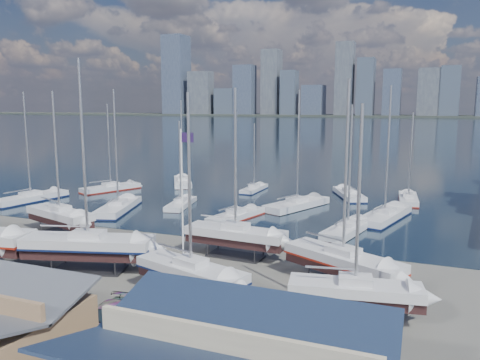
% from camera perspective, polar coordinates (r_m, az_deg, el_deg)
% --- Properties ---
extents(ground, '(1400.00, 1400.00, 0.00)m').
position_cam_1_polar(ground, '(42.63, -13.12, -10.20)').
color(ground, '#605E59').
rests_on(ground, ground).
extents(water, '(1400.00, 600.00, 0.40)m').
position_cam_1_polar(water, '(344.04, 17.66, 6.32)').
color(water, '#172737').
rests_on(water, ground).
extents(far_shore, '(1400.00, 80.00, 2.20)m').
position_cam_1_polar(far_shore, '(603.55, 19.39, 7.36)').
color(far_shore, '#2D332D').
rests_on(far_shore, ground).
extents(skyline, '(639.14, 43.80, 107.69)m').
position_cam_1_polar(skyline, '(598.06, 18.80, 11.02)').
color(skyline, '#475166').
rests_on(skyline, far_shore).
extents(sailboat_cradle_2, '(9.75, 5.25, 15.38)m').
position_cam_1_polar(sailboat_cradle_2, '(54.62, -21.09, -4.08)').
color(sailboat_cradle_2, '#2D2D33').
rests_on(sailboat_cradle_2, ground).
extents(sailboat_cradle_3, '(11.40, 5.95, 17.61)m').
position_cam_1_polar(sailboat_cradle_3, '(41.93, -18.01, -7.65)').
color(sailboat_cradle_3, '#2D2D33').
rests_on(sailboat_cradle_3, ground).
extents(sailboat_cradle_4, '(9.56, 3.15, 15.44)m').
position_cam_1_polar(sailboat_cradle_4, '(43.45, -0.56, -6.75)').
color(sailboat_cradle_4, '#2D2D33').
rests_on(sailboat_cradle_4, ground).
extents(sailboat_cradle_5, '(9.44, 5.08, 14.79)m').
position_cam_1_polar(sailboat_cradle_5, '(34.40, -6.00, -11.20)').
color(sailboat_cradle_5, '#2D2D33').
rests_on(sailboat_cradle_5, ground).
extents(sailboat_cradle_6, '(9.96, 6.86, 15.82)m').
position_cam_1_polar(sailboat_cradle_6, '(37.22, 12.42, -9.69)').
color(sailboat_cradle_6, '#2D2D33').
rests_on(sailboat_cradle_6, ground).
extents(sailboat_cradle_7, '(8.79, 3.81, 14.04)m').
position_cam_1_polar(sailboat_cradle_7, '(32.00, 13.84, -13.07)').
color(sailboat_cradle_7, '#2D2D33').
rests_on(sailboat_cradle_7, ground).
extents(sailboat_moored_0, '(4.88, 11.43, 16.55)m').
position_cam_1_polar(sailboat_moored_0, '(74.85, -24.13, -2.19)').
color(sailboat_moored_0, black).
rests_on(sailboat_moored_0, water).
extents(sailboat_moored_1, '(6.56, 10.16, 14.78)m').
position_cam_1_polar(sailboat_moored_1, '(79.72, -15.47, -1.07)').
color(sailboat_moored_1, black).
rests_on(sailboat_moored_1, water).
extents(sailboat_moored_2, '(7.59, 10.32, 15.47)m').
position_cam_1_polar(sailboat_moored_2, '(83.24, -7.01, -0.38)').
color(sailboat_moored_2, black).
rests_on(sailboat_moored_2, water).
extents(sailboat_moored_3, '(6.24, 11.59, 16.69)m').
position_cam_1_polar(sailboat_moored_3, '(64.20, -14.60, -3.44)').
color(sailboat_moored_3, black).
rests_on(sailboat_moored_3, water).
extents(sailboat_moored_4, '(3.86, 8.50, 12.40)m').
position_cam_1_polar(sailboat_moored_4, '(65.32, -7.22, -2.99)').
color(sailboat_moored_4, black).
rests_on(sailboat_moored_4, water).
extents(sailboat_moored_5, '(2.37, 7.79, 11.57)m').
position_cam_1_polar(sailboat_moored_5, '(76.55, 1.73, -1.15)').
color(sailboat_moored_5, black).
rests_on(sailboat_moored_5, water).
extents(sailboat_moored_6, '(4.83, 9.56, 13.76)m').
position_cam_1_polar(sailboat_moored_6, '(57.82, -0.47, -4.52)').
color(sailboat_moored_6, black).
rests_on(sailboat_moored_6, water).
extents(sailboat_moored_7, '(7.17, 11.37, 16.67)m').
position_cam_1_polar(sailboat_moored_7, '(64.32, 6.97, -3.18)').
color(sailboat_moored_7, black).
rests_on(sailboat_moored_7, water).
extents(sailboat_moored_8, '(6.50, 10.11, 14.71)m').
position_cam_1_polar(sailboat_moored_8, '(73.30, 13.13, -1.85)').
color(sailboat_moored_8, black).
rests_on(sailboat_moored_8, water).
extents(sailboat_moored_9, '(4.73, 9.85, 14.34)m').
position_cam_1_polar(sailboat_moored_9, '(53.08, 12.99, -5.98)').
color(sailboat_moored_9, black).
rests_on(sailboat_moored_9, water).
extents(sailboat_moored_10, '(6.03, 11.82, 17.01)m').
position_cam_1_polar(sailboat_moored_10, '(60.09, 17.22, -4.41)').
color(sailboat_moored_10, black).
rests_on(sailboat_moored_10, water).
extents(sailboat_moored_11, '(3.13, 9.19, 13.51)m').
position_cam_1_polar(sailboat_moored_11, '(72.30, 19.82, -2.30)').
color(sailboat_moored_11, black).
rests_on(sailboat_moored_11, water).
extents(car_b, '(4.59, 2.20, 1.45)m').
position_cam_1_polar(car_b, '(37.22, -24.02, -12.47)').
color(car_b, gray).
rests_on(car_b, ground).
extents(car_c, '(3.30, 6.09, 1.62)m').
position_cam_1_polar(car_c, '(34.94, -22.39, -13.64)').
color(car_c, gray).
rests_on(car_c, ground).
extents(car_d, '(2.72, 5.32, 1.48)m').
position_cam_1_polar(car_d, '(31.68, -16.01, -15.85)').
color(car_d, gray).
rests_on(car_d, ground).
extents(flagpole, '(1.08, 0.12, 12.20)m').
position_cam_1_polar(flagpole, '(35.37, -6.94, -2.18)').
color(flagpole, white).
rests_on(flagpole, ground).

